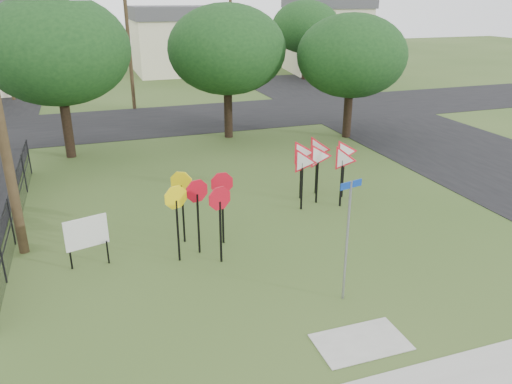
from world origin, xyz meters
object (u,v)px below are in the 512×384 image
street_name_sign (347,234)px  yield_sign_cluster (321,157)px  stop_sign_cluster (199,198)px  info_board (87,234)px

street_name_sign → yield_sign_cluster: bearing=69.6°
yield_sign_cluster → stop_sign_cluster: bearing=-154.1°
stop_sign_cluster → info_board: stop_sign_cluster is taller
yield_sign_cluster → info_board: 8.48m
stop_sign_cluster → yield_sign_cluster: bearing=25.9°
yield_sign_cluster → info_board: yield_sign_cluster is taller
street_name_sign → info_board: 7.04m
stop_sign_cluster → info_board: (-3.14, 0.17, -0.73)m
stop_sign_cluster → yield_sign_cluster: stop_sign_cluster is taller
street_name_sign → info_board: (-5.92, 3.73, -0.80)m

